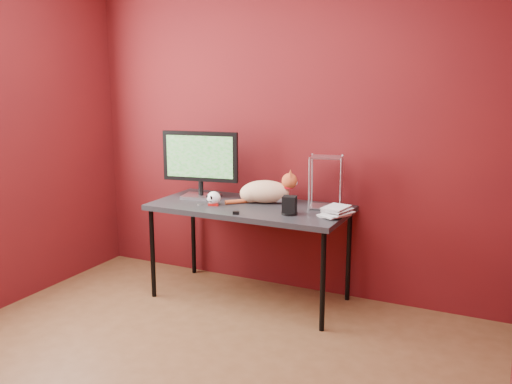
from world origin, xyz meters
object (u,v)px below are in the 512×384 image
at_px(skull_mug, 214,198).
at_px(book_stack, 330,158).
at_px(cat, 266,191).
at_px(desk, 250,212).
at_px(monitor, 200,161).
at_px(speaker, 289,206).

relative_size(skull_mug, book_stack, 0.14).
xyz_separation_m(cat, book_stack, (0.56, -0.14, 0.32)).
height_order(skull_mug, book_stack, book_stack).
relative_size(desk, book_stack, 1.84).
xyz_separation_m(monitor, book_stack, (1.10, -0.07, 0.11)).
bearing_deg(desk, skull_mug, -157.42).
bearing_deg(speaker, cat, 129.07).
bearing_deg(speaker, monitor, 156.63).
bearing_deg(skull_mug, desk, 41.37).
bearing_deg(skull_mug, monitor, 160.47).
height_order(monitor, speaker, monitor).
bearing_deg(cat, monitor, 167.43).
distance_m(monitor, skull_mug, 0.37).
height_order(desk, monitor, monitor).
bearing_deg(monitor, speaker, -23.34).
bearing_deg(cat, speaker, -60.06).
relative_size(desk, skull_mug, 13.28).
relative_size(skull_mug, speaker, 0.85).
xyz_separation_m(desk, book_stack, (0.63, -0.00, 0.46)).
height_order(cat, speaker, cat).
relative_size(speaker, book_stack, 0.16).
distance_m(desk, cat, 0.21).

